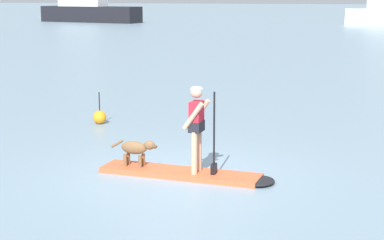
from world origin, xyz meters
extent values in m
plane|color=gray|center=(0.00, 0.00, 0.00)|extent=(400.00, 400.00, 0.00)
cube|color=#E55933|center=(0.00, 0.00, 0.05)|extent=(3.20, 1.03, 0.10)
ellipsoid|color=black|center=(1.56, -0.16, 0.05)|extent=(0.63, 0.72, 0.10)
cylinder|color=tan|center=(0.35, 0.09, 0.51)|extent=(0.12, 0.12, 0.82)
cylinder|color=tan|center=(0.32, -0.16, 0.51)|extent=(0.12, 0.12, 0.82)
cube|color=black|center=(0.33, -0.03, 1.00)|extent=(0.26, 0.38, 0.20)
cube|color=#B21E2D|center=(0.33, -0.03, 1.20)|extent=(0.23, 0.36, 0.56)
sphere|color=tan|center=(0.33, -0.03, 1.65)|extent=(0.22, 0.22, 0.22)
ellipsoid|color=white|center=(0.33, -0.03, 1.71)|extent=(0.23, 0.23, 0.11)
cylinder|color=tan|center=(0.35, 0.15, 1.23)|extent=(0.42, 0.13, 0.54)
cylinder|color=tan|center=(0.31, -0.22, 1.23)|extent=(0.42, 0.13, 0.54)
cylinder|color=black|center=(0.68, -0.07, 0.89)|extent=(0.04, 0.04, 1.58)
cube|color=black|center=(0.68, -0.07, 0.20)|extent=(0.10, 0.19, 0.20)
ellipsoid|color=brown|center=(-0.96, 0.10, 0.48)|extent=(0.56, 0.27, 0.26)
ellipsoid|color=brown|center=(-0.63, 0.07, 0.55)|extent=(0.24, 0.18, 0.18)
ellipsoid|color=#503923|center=(-0.52, 0.05, 0.53)|extent=(0.13, 0.09, 0.08)
cylinder|color=brown|center=(-1.33, 0.14, 0.53)|extent=(0.27, 0.08, 0.18)
cylinder|color=brown|center=(-0.79, 0.16, 0.22)|extent=(0.07, 0.07, 0.25)
cylinder|color=brown|center=(-0.81, 0.01, 0.22)|extent=(0.07, 0.07, 0.25)
cylinder|color=brown|center=(-1.11, 0.19, 0.22)|extent=(0.07, 0.07, 0.25)
cylinder|color=brown|center=(-1.13, 0.04, 0.22)|extent=(0.07, 0.07, 0.25)
cube|color=black|center=(-27.04, 60.97, 0.95)|extent=(13.30, 5.79, 1.90)
sphere|color=orange|center=(-3.34, 4.26, 0.18)|extent=(0.36, 0.36, 0.36)
cylinder|color=black|center=(-3.34, 4.26, 0.61)|extent=(0.03, 0.03, 0.50)
camera|label=1|loc=(2.96, -11.33, 3.46)|focal=58.86mm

